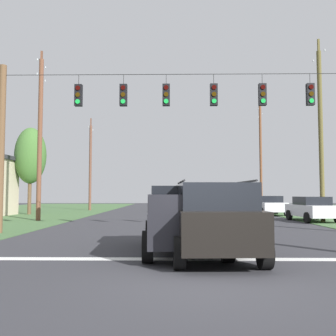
{
  "coord_description": "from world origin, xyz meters",
  "views": [
    {
      "loc": [
        -0.67,
        -7.64,
        1.73
      ],
      "look_at": [
        -0.97,
        11.53,
        2.99
      ],
      "focal_mm": 41.16,
      "sensor_mm": 36.0,
      "label": 1
    }
  ],
  "objects_px": {
    "utility_pole_far_left": "(90,166)",
    "tree_roadside_right": "(30,156)",
    "overhead_signal_span": "(188,134)",
    "suv_black": "(212,218)",
    "distant_car_oncoming": "(269,205)",
    "utility_pole_far_right": "(261,153)",
    "distant_car_crossing_white": "(312,209)",
    "utility_pole_mid_left": "(40,135)",
    "utility_pole_mid_right": "(321,132)",
    "pickup_truck": "(182,219)"
  },
  "relations": [
    {
      "from": "utility_pole_mid_right",
      "to": "utility_pole_far_left",
      "type": "distance_m",
      "value": 23.37
    },
    {
      "from": "overhead_signal_span",
      "to": "utility_pole_far_right",
      "type": "height_order",
      "value": "utility_pole_far_right"
    },
    {
      "from": "distant_car_crossing_white",
      "to": "utility_pole_mid_right",
      "type": "relative_size",
      "value": 0.4
    },
    {
      "from": "suv_black",
      "to": "utility_pole_far_left",
      "type": "height_order",
      "value": "utility_pole_far_left"
    },
    {
      "from": "overhead_signal_span",
      "to": "pickup_truck",
      "type": "height_order",
      "value": "overhead_signal_span"
    },
    {
      "from": "pickup_truck",
      "to": "distant_car_crossing_white",
      "type": "xyz_separation_m",
      "value": [
        8.21,
        12.2,
        -0.18
      ]
    },
    {
      "from": "utility_pole_far_right",
      "to": "pickup_truck",
      "type": "bearing_deg",
      "value": -107.24
    },
    {
      "from": "suv_black",
      "to": "distant_car_oncoming",
      "type": "relative_size",
      "value": 1.13
    },
    {
      "from": "distant_car_oncoming",
      "to": "tree_roadside_right",
      "type": "xyz_separation_m",
      "value": [
        -19.25,
        0.17,
        3.97
      ]
    },
    {
      "from": "overhead_signal_span",
      "to": "utility_pole_far_right",
      "type": "bearing_deg",
      "value": 70.18
    },
    {
      "from": "overhead_signal_span",
      "to": "utility_pole_far_left",
      "type": "relative_size",
      "value": 1.75
    },
    {
      "from": "overhead_signal_span",
      "to": "pickup_truck",
      "type": "xyz_separation_m",
      "value": [
        -0.34,
        -4.86,
        -3.33
      ]
    },
    {
      "from": "distant_car_crossing_white",
      "to": "utility_pole_mid_left",
      "type": "distance_m",
      "value": 17.58
    },
    {
      "from": "utility_pole_far_left",
      "to": "utility_pole_mid_right",
      "type": "bearing_deg",
      "value": -42.31
    },
    {
      "from": "utility_pole_mid_left",
      "to": "tree_roadside_right",
      "type": "height_order",
      "value": "utility_pole_mid_left"
    },
    {
      "from": "suv_black",
      "to": "utility_pole_mid_left",
      "type": "xyz_separation_m",
      "value": [
        -9.52,
        13.56,
        4.36
      ]
    },
    {
      "from": "pickup_truck",
      "to": "distant_car_oncoming",
      "type": "relative_size",
      "value": 1.27
    },
    {
      "from": "tree_roadside_right",
      "to": "utility_pole_far_right",
      "type": "bearing_deg",
      "value": 23.14
    },
    {
      "from": "distant_car_crossing_white",
      "to": "distant_car_oncoming",
      "type": "bearing_deg",
      "value": 97.33
    },
    {
      "from": "suv_black",
      "to": "distant_car_crossing_white",
      "type": "distance_m",
      "value": 15.31
    },
    {
      "from": "overhead_signal_span",
      "to": "distant_car_crossing_white",
      "type": "relative_size",
      "value": 3.71
    },
    {
      "from": "distant_car_oncoming",
      "to": "utility_pole_far_right",
      "type": "relative_size",
      "value": 0.37
    },
    {
      "from": "utility_pole_mid_right",
      "to": "utility_pole_far_right",
      "type": "height_order",
      "value": "utility_pole_far_right"
    },
    {
      "from": "distant_car_crossing_white",
      "to": "distant_car_oncoming",
      "type": "relative_size",
      "value": 1.02
    },
    {
      "from": "distant_car_crossing_white",
      "to": "utility_pole_far_right",
      "type": "relative_size",
      "value": 0.38
    },
    {
      "from": "utility_pole_far_left",
      "to": "suv_black",
      "type": "bearing_deg",
      "value": -71.38
    },
    {
      "from": "pickup_truck",
      "to": "utility_pole_mid_left",
      "type": "relative_size",
      "value": 0.51
    },
    {
      "from": "suv_black",
      "to": "utility_pole_mid_right",
      "type": "xyz_separation_m",
      "value": [
        7.76,
        12.51,
        4.32
      ]
    },
    {
      "from": "overhead_signal_span",
      "to": "suv_black",
      "type": "relative_size",
      "value": 3.36
    },
    {
      "from": "utility_pole_mid_left",
      "to": "utility_pole_far_right",
      "type": "bearing_deg",
      "value": 42.04
    },
    {
      "from": "utility_pole_mid_right",
      "to": "utility_pole_far_right",
      "type": "bearing_deg",
      "value": 89.38
    },
    {
      "from": "utility_pole_far_right",
      "to": "tree_roadside_right",
      "type": "xyz_separation_m",
      "value": [
        -20.65,
        -8.83,
        -1.09
      ]
    },
    {
      "from": "utility_pole_mid_right",
      "to": "utility_pole_far_right",
      "type": "relative_size",
      "value": 0.96
    },
    {
      "from": "tree_roadside_right",
      "to": "overhead_signal_span",
      "type": "bearing_deg",
      "value": -49.64
    },
    {
      "from": "utility_pole_mid_right",
      "to": "utility_pole_mid_left",
      "type": "distance_m",
      "value": 17.31
    },
    {
      "from": "distant_car_crossing_white",
      "to": "utility_pole_mid_left",
      "type": "relative_size",
      "value": 0.41
    },
    {
      "from": "suv_black",
      "to": "distant_car_oncoming",
      "type": "height_order",
      "value": "suv_black"
    },
    {
      "from": "utility_pole_far_left",
      "to": "overhead_signal_span",
      "type": "bearing_deg",
      "value": -67.76
    },
    {
      "from": "distant_car_crossing_white",
      "to": "utility_pole_far_right",
      "type": "xyz_separation_m",
      "value": [
        0.51,
        15.92,
        5.06
      ]
    },
    {
      "from": "utility_pole_far_left",
      "to": "pickup_truck",
      "type": "bearing_deg",
      "value": -72.11
    },
    {
      "from": "suv_black",
      "to": "utility_pole_mid_right",
      "type": "distance_m",
      "value": 15.34
    },
    {
      "from": "utility_pole_mid_right",
      "to": "tree_roadside_right",
      "type": "height_order",
      "value": "utility_pole_mid_right"
    },
    {
      "from": "distant_car_oncoming",
      "to": "utility_pole_far_left",
      "type": "xyz_separation_m",
      "value": [
        -16.06,
        7.93,
        3.73
      ]
    },
    {
      "from": "pickup_truck",
      "to": "utility_pole_far_right",
      "type": "distance_m",
      "value": 29.84
    },
    {
      "from": "pickup_truck",
      "to": "suv_black",
      "type": "bearing_deg",
      "value": -56.52
    },
    {
      "from": "overhead_signal_span",
      "to": "distant_car_crossing_white",
      "type": "xyz_separation_m",
      "value": [
        7.87,
        7.35,
        -3.51
      ]
    },
    {
      "from": "distant_car_oncoming",
      "to": "tree_roadside_right",
      "type": "height_order",
      "value": "tree_roadside_right"
    },
    {
      "from": "tree_roadside_right",
      "to": "distant_car_oncoming",
      "type": "bearing_deg",
      "value": -0.52
    },
    {
      "from": "distant_car_oncoming",
      "to": "utility_pole_mid_left",
      "type": "height_order",
      "value": "utility_pole_mid_left"
    },
    {
      "from": "utility_pole_far_left",
      "to": "tree_roadside_right",
      "type": "xyz_separation_m",
      "value": [
        -3.19,
        -7.75,
        0.24
      ]
    }
  ]
}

